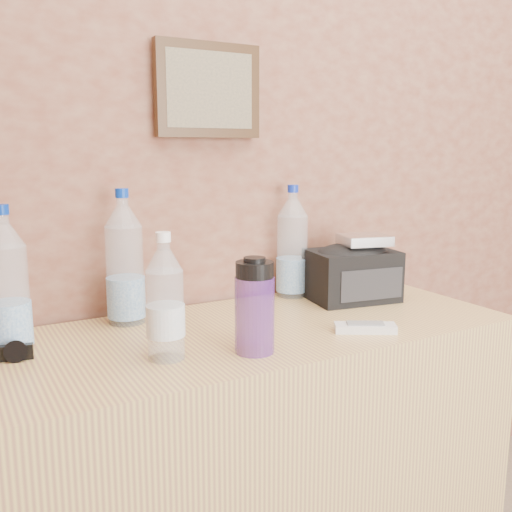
{
  "coord_description": "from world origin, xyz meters",
  "views": [
    {
      "loc": [
        -1.1,
        0.52,
        1.24
      ],
      "look_at": [
        -0.44,
        1.71,
        0.99
      ],
      "focal_mm": 40.0,
      "sensor_mm": 36.0,
      "label": 1
    }
  ],
  "objects": [
    {
      "name": "nalgene_bottle",
      "position": [
        -0.52,
        1.56,
        0.91
      ],
      "size": [
        0.09,
        0.09,
        0.21
      ],
      "rotation": [
        0.0,
        0.0,
        0.36
      ],
      "color": "#56268C",
      "rests_on": "dresser"
    },
    {
      "name": "ac_remote",
      "position": [
        -0.22,
        1.55,
        0.82
      ],
      "size": [
        0.15,
        0.12,
        0.02
      ],
      "primitive_type": "cube",
      "rotation": [
        0.0,
        0.0,
        -0.53
      ],
      "color": "white",
      "rests_on": "dresser"
    },
    {
      "name": "picture_frame",
      "position": [
        -0.44,
        1.98,
        1.4
      ],
      "size": [
        0.3,
        0.03,
        0.25
      ],
      "primitive_type": null,
      "color": "#382311",
      "rests_on": "room_shell"
    },
    {
      "name": "toiletry_bag",
      "position": [
        -0.06,
        1.81,
        0.89
      ],
      "size": [
        0.27,
        0.21,
        0.17
      ],
      "primitive_type": null,
      "rotation": [
        0.0,
        0.0,
        -0.16
      ],
      "color": "black",
      "rests_on": "dresser"
    },
    {
      "name": "foil_packet",
      "position": [
        -0.04,
        1.78,
        0.99
      ],
      "size": [
        0.15,
        0.14,
        0.03
      ],
      "primitive_type": "cube",
      "rotation": [
        0.0,
        0.0,
        -0.24
      ],
      "color": "silver",
      "rests_on": "toiletry_bag"
    },
    {
      "name": "pet_large_a",
      "position": [
        -0.99,
        1.82,
        0.95
      ],
      "size": [
        0.09,
        0.09,
        0.32
      ],
      "rotation": [
        0.0,
        0.0,
        0.36
      ],
      "color": "silver",
      "rests_on": "dresser"
    },
    {
      "name": "pet_large_c",
      "position": [
        -0.19,
        1.93,
        0.96
      ],
      "size": [
        0.09,
        0.09,
        0.33
      ],
      "rotation": [
        0.0,
        0.0,
        0.34
      ],
      "color": "silver",
      "rests_on": "dresser"
    },
    {
      "name": "dresser",
      "position": [
        -0.44,
        1.71,
        0.4
      ],
      "size": [
        1.29,
        0.54,
        0.81
      ],
      "primitive_type": "cube",
      "color": "#9D7B59",
      "rests_on": "ground"
    },
    {
      "name": "sunglasses",
      "position": [
        -1.01,
        1.76,
        0.82
      ],
      "size": [
        0.13,
        0.07,
        0.03
      ],
      "primitive_type": null,
      "rotation": [
        0.0,
        0.0,
        -0.21
      ],
      "color": "black",
      "rests_on": "dresser"
    },
    {
      "name": "pet_small",
      "position": [
        -0.71,
        1.61,
        0.93
      ],
      "size": [
        0.08,
        0.08,
        0.27
      ],
      "rotation": [
        0.0,
        0.0,
        -0.12
      ],
      "color": "white",
      "rests_on": "dresser"
    },
    {
      "name": "pet_large_b",
      "position": [
        -0.7,
        1.91,
        0.96
      ],
      "size": [
        0.09,
        0.09,
        0.34
      ],
      "rotation": [
        0.0,
        0.0,
        -0.27
      ],
      "color": "silver",
      "rests_on": "dresser"
    }
  ]
}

